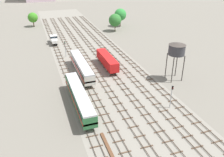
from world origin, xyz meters
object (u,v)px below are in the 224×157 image
Objects in this scene: diesel_railcar_far_left_nearest at (79,97)px; freight_boxcar_centre_mid at (107,60)px; water_tower at (177,49)px; shunter_loco_far_left_midfar at (54,39)px; signal_post_nearest at (65,47)px; diesel_railcar_left_near at (81,66)px; signal_post_near at (172,94)px.

diesel_railcar_far_left_nearest is 1.46× the size of freight_boxcar_centre_mid.
shunter_loco_far_left_midfar is at bearing 122.72° from water_tower.
diesel_railcar_left_near is at bearing -82.22° from signal_post_nearest.
signal_post_nearest is at bearing -82.47° from shunter_loco_far_left_midfar.
signal_post_near is (14.84, -23.96, 1.00)m from diesel_railcar_left_near.
signal_post_nearest is (-25.56, 27.06, -5.25)m from water_tower.
water_tower reaches higher than diesel_railcar_far_left_nearest.
water_tower is 15.95m from signal_post_near.
signal_post_nearest is (-2.12, 15.50, 0.92)m from diesel_railcar_left_near.
diesel_railcar_far_left_nearest is 22.89m from freight_boxcar_centre_mid.
signal_post_nearest reaches higher than shunter_loco_far_left_midfar.
freight_boxcar_centre_mid is 17.11m from signal_post_nearest.
water_tower is at bearing 10.94° from diesel_railcar_far_left_nearest.
diesel_railcar_left_near is 26.85m from water_tower.
water_tower reaches higher than diesel_railcar_left_near.
water_tower is at bearing 55.25° from signal_post_near.
diesel_railcar_left_near is 3.69× the size of signal_post_nearest.
shunter_loco_far_left_midfar is at bearing 97.53° from signal_post_nearest.
diesel_railcar_left_near is 1.46× the size of freight_boxcar_centre_mid.
water_tower is (27.68, 5.35, 6.17)m from diesel_railcar_far_left_nearest.
diesel_railcar_far_left_nearest is 48.44m from shunter_loco_far_left_midfar.
diesel_railcar_left_near is 15.68m from signal_post_nearest.
shunter_loco_far_left_midfar is at bearing 97.66° from diesel_railcar_left_near.
diesel_railcar_far_left_nearest is at bearing -93.74° from signal_post_nearest.
signal_post_near reaches higher than shunter_loco_far_left_midfar.
diesel_railcar_left_near is 1.95× the size of water_tower.
freight_boxcar_centre_mid is 2.52× the size of signal_post_nearest.
diesel_railcar_far_left_nearest is 17.43m from diesel_railcar_left_near.
freight_boxcar_centre_mid is 1.33× the size of water_tower.
signal_post_nearest reaches higher than diesel_railcar_left_near.
diesel_railcar_left_near reaches higher than shunter_loco_far_left_midfar.
signal_post_near is at bearing -66.74° from signal_post_nearest.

